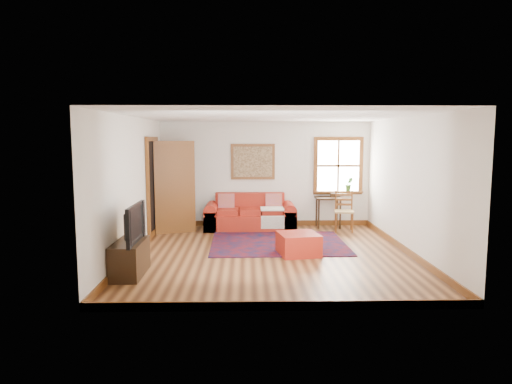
{
  "coord_description": "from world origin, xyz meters",
  "views": [
    {
      "loc": [
        -0.46,
        -8.16,
        2.13
      ],
      "look_at": [
        -0.27,
        0.6,
        1.08
      ],
      "focal_mm": 32.0,
      "sensor_mm": 36.0,
      "label": 1
    }
  ],
  "objects_px": {
    "red_leather_sofa": "(250,217)",
    "media_cabinet": "(130,258)",
    "side_table": "(328,202)",
    "ladder_back_chair": "(344,210)",
    "red_ottoman": "(298,244)"
  },
  "relations": [
    {
      "from": "red_ottoman",
      "to": "red_leather_sofa",
      "type": "bearing_deg",
      "value": 99.07
    },
    {
      "from": "side_table",
      "to": "ladder_back_chair",
      "type": "xyz_separation_m",
      "value": [
        0.29,
        -0.4,
        -0.11
      ]
    },
    {
      "from": "ladder_back_chair",
      "to": "red_ottoman",
      "type": "bearing_deg",
      "value": -121.14
    },
    {
      "from": "ladder_back_chair",
      "to": "side_table",
      "type": "bearing_deg",
      "value": 125.45
    },
    {
      "from": "red_leather_sofa",
      "to": "side_table",
      "type": "xyz_separation_m",
      "value": [
        1.85,
        0.14,
        0.33
      ]
    },
    {
      "from": "side_table",
      "to": "red_ottoman",
      "type": "bearing_deg",
      "value": -111.49
    },
    {
      "from": "red_leather_sofa",
      "to": "ladder_back_chair",
      "type": "bearing_deg",
      "value": -6.99
    },
    {
      "from": "red_leather_sofa",
      "to": "ladder_back_chair",
      "type": "xyz_separation_m",
      "value": [
        2.14,
        -0.26,
        0.22
      ]
    },
    {
      "from": "red_ottoman",
      "to": "ladder_back_chair",
      "type": "bearing_deg",
      "value": 48.2
    },
    {
      "from": "side_table",
      "to": "ladder_back_chair",
      "type": "relative_size",
      "value": 0.8
    },
    {
      "from": "side_table",
      "to": "media_cabinet",
      "type": "xyz_separation_m",
      "value": [
        -3.75,
        -3.71,
        -0.33
      ]
    },
    {
      "from": "red_leather_sofa",
      "to": "media_cabinet",
      "type": "distance_m",
      "value": 4.04
    },
    {
      "from": "media_cabinet",
      "to": "red_leather_sofa",
      "type": "bearing_deg",
      "value": 61.93
    },
    {
      "from": "side_table",
      "to": "media_cabinet",
      "type": "relative_size",
      "value": 0.75
    },
    {
      "from": "red_leather_sofa",
      "to": "ladder_back_chair",
      "type": "height_order",
      "value": "ladder_back_chair"
    }
  ]
}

